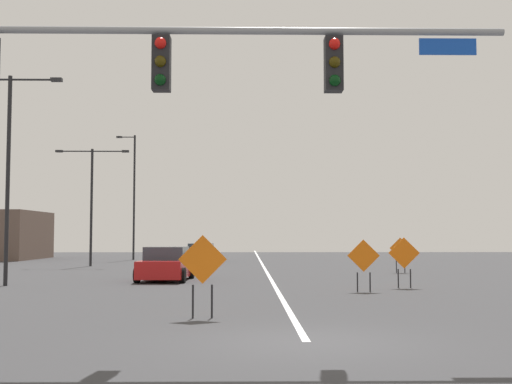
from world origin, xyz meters
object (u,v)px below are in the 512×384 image
Objects in this scene: traffic_signal_assembly at (72,82)px; construction_sign_median_near at (203,265)px; street_lamp_near_right at (133,192)px; car_red_passing at (166,265)px; car_black_approaching at (201,253)px; street_lamp_far_right at (92,194)px; street_lamp_mid_left at (8,160)px; construction_sign_right_shoulder at (400,250)px; construction_sign_right_lane at (364,259)px; construction_sign_left_lane at (404,256)px.

traffic_signal_assembly is 6.66× the size of construction_sign_median_near.
construction_sign_median_near is (2.25, 3.54, -3.60)m from traffic_signal_assembly.
street_lamp_near_right is 24.93m from car_red_passing.
street_lamp_far_right is at bearing -133.68° from car_black_approaching.
street_lamp_mid_left is (-6.11, 13.67, 0.09)m from traffic_signal_assembly.
street_lamp_mid_left is 19.85m from construction_sign_right_shoulder.
construction_sign_right_lane is 12.05m from construction_sign_right_shoulder.
construction_sign_right_shoulder is at bearing 26.05° from car_red_passing.
construction_sign_right_shoulder is (17.98, -7.53, -3.39)m from street_lamp_far_right.
street_lamp_near_right is 25.34m from construction_sign_right_shoulder.
car_black_approaching is 20.05m from car_red_passing.
traffic_signal_assembly is at bearing -126.73° from construction_sign_left_lane.
construction_sign_right_lane is 0.44× the size of car_red_passing.
construction_sign_median_near reaches higher than car_black_approaching.
street_lamp_mid_left is 4.56× the size of construction_sign_right_lane.
street_lamp_mid_left is at bearing 168.11° from construction_sign_right_lane.
car_black_approaching is (6.53, 6.84, -3.91)m from street_lamp_far_right.
street_lamp_mid_left is 1.99× the size of car_red_passing.
construction_sign_left_lane reaches higher than construction_sign_right_lane.
construction_sign_right_lane is 26.81m from car_black_approaching.
street_lamp_far_right is at bearing 91.61° from street_lamp_mid_left.
street_lamp_mid_left is at bearing -104.87° from car_black_approaching.
construction_sign_left_lane is 10.31m from car_red_passing.
construction_sign_median_near reaches higher than construction_sign_left_lane.
construction_sign_left_lane is at bearing -4.76° from street_lamp_mid_left.
construction_sign_left_lane is at bearing -102.52° from construction_sign_right_shoulder.
construction_sign_right_shoulder is 12.93m from car_red_passing.
street_lamp_near_right is 5.48× the size of construction_sign_right_lane.
street_lamp_mid_left is 15.85m from construction_sign_left_lane.
traffic_signal_assembly is at bearing -65.93° from street_lamp_mid_left.
traffic_signal_assembly reaches higher than construction_sign_median_near.
street_lamp_near_right is at bearing 133.36° from construction_sign_right_shoulder.
car_black_approaching is (-0.03, 36.56, -4.22)m from traffic_signal_assembly.
traffic_signal_assembly is 2.87× the size of car_black_approaching.
construction_sign_right_shoulder is at bearing 77.48° from construction_sign_left_lane.
construction_sign_median_near is (-6.99, -8.85, 0.08)m from construction_sign_left_lane.
traffic_signal_assembly is 14.97m from street_lamp_mid_left.
traffic_signal_assembly is 40.76m from street_lamp_near_right.
traffic_signal_assembly is at bearing -124.49° from construction_sign_right_lane.
car_red_passing is at bearing 25.70° from street_lamp_mid_left.
construction_sign_left_lane is (15.80, -17.33, -3.37)m from street_lamp_far_right.
construction_sign_median_near is at bearing -125.43° from construction_sign_right_lane.
street_lamp_mid_left reaches higher than car_black_approaching.
street_lamp_near_right reaches higher than street_lamp_far_right.
street_lamp_mid_left is 4.40× the size of construction_sign_left_lane.
car_red_passing is at bearing 90.67° from traffic_signal_assembly.
street_lamp_far_right is at bearing 115.72° from car_red_passing.
traffic_signal_assembly is at bearing -89.96° from car_black_approaching.
construction_sign_right_lane is (13.16, -29.54, -4.24)m from street_lamp_near_right.
traffic_signal_assembly reaches higher than construction_sign_left_lane.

